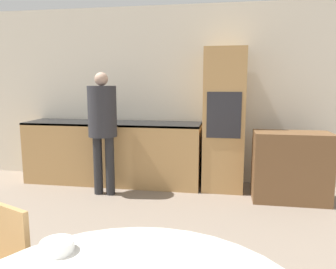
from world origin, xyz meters
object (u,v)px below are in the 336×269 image
sideboard (291,167)px  bowl_centre (57,246)px  oven_unit (224,120)px  person_standing (103,120)px

sideboard → bowl_centre: bearing=-118.4°
oven_unit → bowl_centre: 3.38m
person_standing → oven_unit: bearing=18.9°
oven_unit → sideboard: bearing=-24.0°
sideboard → bowl_centre: size_ratio=6.10×
bowl_centre → sideboard: bearing=61.6°
oven_unit → person_standing: bearing=-161.1°
bowl_centre → oven_unit: bearing=77.5°
oven_unit → sideboard: size_ratio=2.10×
oven_unit → bowl_centre: bearing=-102.5°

